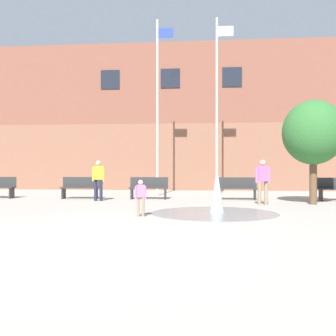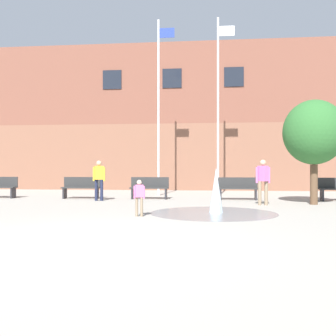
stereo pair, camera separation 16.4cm
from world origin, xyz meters
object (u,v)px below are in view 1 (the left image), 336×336
(adult_watching, at_px, (98,177))
(adult_in_red, at_px, (263,178))
(flagpole_right, at_px, (217,102))
(park_bench_center, at_px, (80,187))
(flagpole_left, at_px, (158,102))
(park_bench_near_trashcan, at_px, (237,188))
(street_tree_near_building, at_px, (313,133))
(park_bench_under_right_flagpole, at_px, (149,188))
(child_running, at_px, (141,195))

(adult_watching, bearing_deg, adult_in_red, -40.62)
(flagpole_right, bearing_deg, park_bench_center, -159.77)
(adult_watching, distance_m, flagpole_left, 5.03)
(park_bench_near_trashcan, height_order, street_tree_near_building, street_tree_near_building)
(park_bench_center, relative_size, adult_in_red, 1.01)
(park_bench_under_right_flagpole, relative_size, adult_in_red, 1.01)
(park_bench_under_right_flagpole, xyz_separation_m, flagpole_left, (0.15, 2.02, 3.88))
(flagpole_left, bearing_deg, park_bench_center, -144.85)
(adult_watching, xyz_separation_m, flagpole_right, (4.77, 3.08, 3.43))
(park_bench_center, distance_m, park_bench_under_right_flagpole, 2.89)
(park_bench_near_trashcan, relative_size, street_tree_near_building, 0.43)
(park_bench_under_right_flagpole, height_order, flagpole_right, flagpole_right)
(flagpole_left, bearing_deg, child_running, -86.68)
(child_running, xyz_separation_m, flagpole_right, (2.31, 7.79, 3.78))
(park_bench_under_right_flagpole, distance_m, park_bench_near_trashcan, 3.65)
(adult_in_red, bearing_deg, park_bench_under_right_flagpole, 22.07)
(flagpole_left, distance_m, flagpole_right, 2.77)
(adult_in_red, relative_size, adult_watching, 1.00)
(flagpole_left, height_order, street_tree_near_building, flagpole_left)
(park_bench_center, distance_m, adult_watching, 1.47)
(park_bench_under_right_flagpole, bearing_deg, adult_watching, -150.22)
(child_running, bearing_deg, street_tree_near_building, 16.87)
(adult_watching, height_order, child_running, adult_watching)
(flagpole_left, xyz_separation_m, street_tree_near_building, (6.03, -3.83, -1.81))
(street_tree_near_building, bearing_deg, adult_in_red, -166.31)
(child_running, bearing_deg, flagpole_right, 54.95)
(park_bench_near_trashcan, bearing_deg, adult_in_red, -72.26)
(park_bench_center, height_order, park_bench_near_trashcan, same)
(flagpole_right, bearing_deg, street_tree_near_building, -49.50)
(child_running, bearing_deg, park_bench_center, 103.22)
(adult_watching, bearing_deg, park_bench_under_right_flagpole, 0.01)
(child_running, relative_size, flagpole_left, 0.12)
(park_bench_near_trashcan, bearing_deg, street_tree_near_building, -34.49)
(park_bench_under_right_flagpole, distance_m, street_tree_near_building, 6.77)
(adult_in_red, height_order, street_tree_near_building, street_tree_near_building)
(street_tree_near_building, bearing_deg, flagpole_left, 147.62)
(adult_in_red, distance_m, adult_watching, 6.32)
(park_bench_near_trashcan, distance_m, child_running, 6.47)
(park_bench_under_right_flagpole, distance_m, adult_watching, 2.19)
(street_tree_near_building, bearing_deg, flagpole_right, 130.50)
(park_bench_center, distance_m, flagpole_left, 5.38)
(flagpole_right, bearing_deg, flagpole_left, -180.00)
(park_bench_under_right_flagpole, bearing_deg, flagpole_right, 34.74)
(adult_watching, height_order, street_tree_near_building, street_tree_near_building)
(park_bench_center, relative_size, adult_watching, 1.01)
(park_bench_center, xyz_separation_m, street_tree_near_building, (9.07, -1.69, 2.08))
(park_bench_center, xyz_separation_m, park_bench_near_trashcan, (6.54, 0.06, 0.00))
(park_bench_under_right_flagpole, xyz_separation_m, street_tree_near_building, (6.18, -1.80, 2.08))
(flagpole_right, bearing_deg, park_bench_under_right_flagpole, -145.26)
(adult_in_red, height_order, child_running, adult_in_red)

